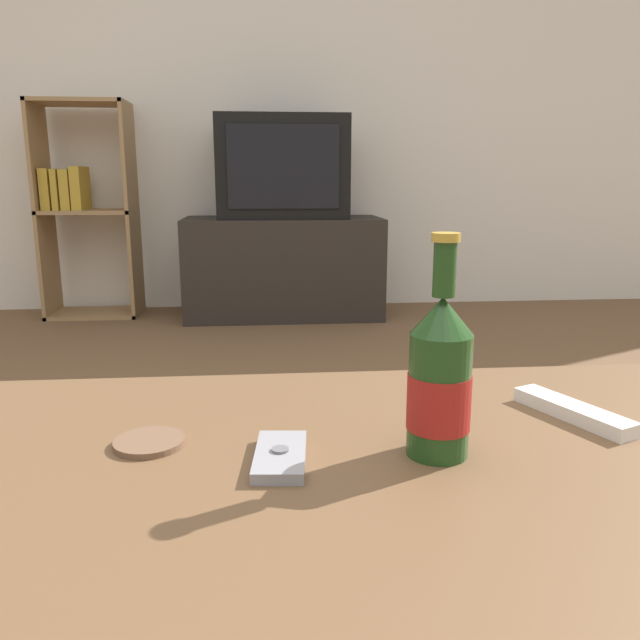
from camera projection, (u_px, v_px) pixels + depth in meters
back_wall at (266, 77)px, 3.49m from camera, size 8.00×0.05×2.60m
coffee_table at (293, 500)px, 0.75m from camera, size 1.36×0.66×0.42m
tv_stand at (283, 267)px, 3.41m from camera, size 1.06×0.48×0.54m
television at (282, 168)px, 3.29m from camera, size 0.68×0.43×0.52m
bookshelf at (82, 206)px, 3.34m from camera, size 0.49×0.30×1.14m
beer_bottle at (440, 380)px, 0.73m from camera, size 0.08×0.08×0.26m
cell_phone at (280, 456)px, 0.73m from camera, size 0.07×0.12×0.02m
remote_control at (573, 411)px, 0.86m from camera, size 0.11×0.18×0.02m
coaster at (149, 442)px, 0.77m from camera, size 0.09×0.09×0.01m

